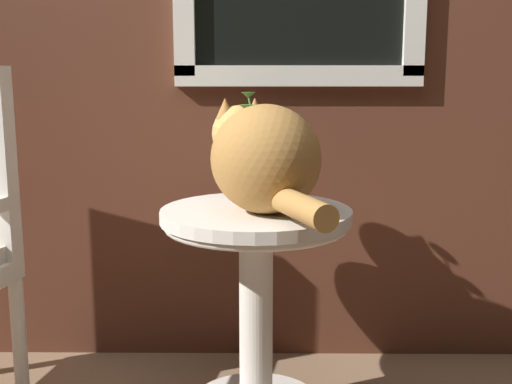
# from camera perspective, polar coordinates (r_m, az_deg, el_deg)

# --- Properties ---
(wicker_side_table) EXTENTS (0.55, 0.55, 0.64)m
(wicker_side_table) POSITION_cam_1_polar(r_m,az_deg,el_deg) (1.86, 0.00, -7.33)
(wicker_side_table) COLOR silver
(wicker_side_table) RESTS_ON ground_plane
(cat) EXTENTS (0.40, 0.65, 0.31)m
(cat) POSITION_cam_1_polar(r_m,az_deg,el_deg) (1.76, 0.59, 3.28)
(cat) COLOR #AD7A3D
(cat) RESTS_ON wicker_side_table
(pewter_vase_with_ivy) EXTENTS (0.12, 0.12, 0.33)m
(pewter_vase_with_ivy) POSITION_cam_1_polar(r_m,az_deg,el_deg) (1.90, 0.10, 1.82)
(pewter_vase_with_ivy) COLOR gray
(pewter_vase_with_ivy) RESTS_ON wicker_side_table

